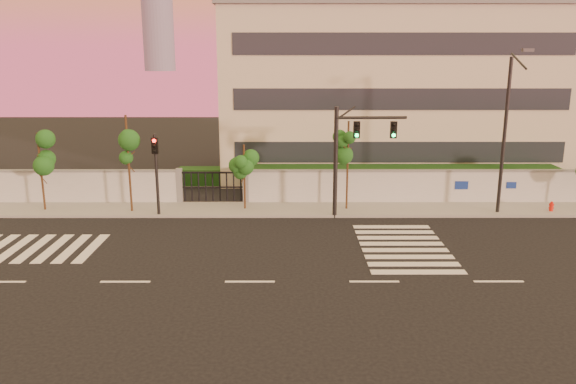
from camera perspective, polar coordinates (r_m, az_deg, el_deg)
The scene contains 14 objects.
ground at distance 22.83m, azimuth -3.90°, elevation -9.09°, with size 120.00×120.00×0.00m, color black.
sidewalk at distance 32.72m, azimuth -2.72°, elevation -1.77°, with size 60.00×3.00×0.15m, color gray.
perimeter_wall at distance 33.92m, azimuth -2.45°, elevation 0.53°, with size 60.00×0.36×2.20m.
hedge_row at distance 36.62m, azimuth -0.61°, elevation 1.14°, with size 41.00×4.25×1.80m.
institutional_building at distance 43.70m, azimuth 9.94°, elevation 10.09°, with size 24.40×12.40×12.25m.
road_markings at distance 26.46m, azimuth -6.81°, elevation -5.85°, with size 57.00×7.62×0.02m.
street_tree_b at distance 34.68m, azimuth -23.90°, elevation 3.54°, with size 1.44×1.14×4.60m.
street_tree_c at distance 32.55m, azimuth -15.97°, elevation 4.93°, with size 1.49×1.19×5.62m.
street_tree_d at distance 32.13m, azimuth -4.44°, elevation 3.02°, with size 1.45×1.15×3.88m.
street_tree_e at distance 32.02m, azimuth 6.16°, elevation 4.71°, with size 1.42×1.13×5.22m.
traffic_signal_main at distance 30.68m, azimuth 6.34°, elevation 4.41°, with size 3.89×0.40×6.16m.
traffic_signal_secondary at distance 31.63m, azimuth -13.26°, elevation 2.69°, with size 0.36×0.35×4.66m.
streetlight_east at distance 32.99m, azimuth 21.31°, elevation 6.06°, with size 0.55×2.20×9.15m.
fire_hydrant at distance 35.39m, azimuth 25.18°, elevation -1.43°, with size 0.28×0.27×0.71m.
Camera 1 is at (1.49, -20.97, 8.91)m, focal length 35.00 mm.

